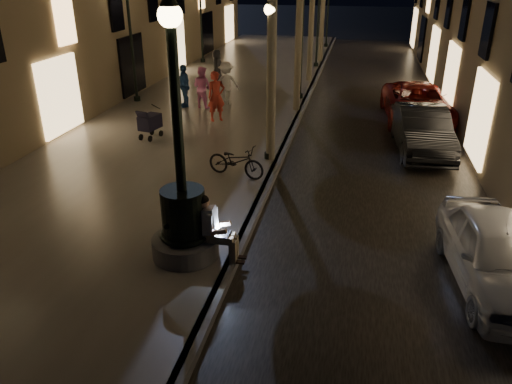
% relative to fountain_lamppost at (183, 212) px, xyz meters
% --- Properties ---
extents(ground, '(120.00, 120.00, 0.00)m').
position_rel_fountain_lamppost_xyz_m(ground, '(1.00, 13.00, -1.21)').
color(ground, black).
rests_on(ground, ground).
extents(cobble_lane, '(6.00, 45.00, 0.02)m').
position_rel_fountain_lamppost_xyz_m(cobble_lane, '(4.00, 13.00, -1.20)').
color(cobble_lane, black).
rests_on(cobble_lane, ground).
extents(promenade, '(8.00, 45.00, 0.20)m').
position_rel_fountain_lamppost_xyz_m(promenade, '(-3.00, 13.00, -1.11)').
color(promenade, slate).
rests_on(promenade, ground).
extents(curb_strip, '(0.25, 45.00, 0.20)m').
position_rel_fountain_lamppost_xyz_m(curb_strip, '(1.00, 13.00, -1.11)').
color(curb_strip, '#59595B').
rests_on(curb_strip, ground).
extents(fountain_lamppost, '(1.40, 1.40, 5.21)m').
position_rel_fountain_lamppost_xyz_m(fountain_lamppost, '(0.00, 0.00, 0.00)').
color(fountain_lamppost, '#59595B').
rests_on(fountain_lamppost, promenade).
extents(seated_man_laptop, '(1.05, 0.36, 1.42)m').
position_rel_fountain_lamppost_xyz_m(seated_man_laptop, '(0.61, 0.00, -0.27)').
color(seated_man_laptop, gray).
rests_on(seated_man_laptop, promenade).
extents(lamp_curb_a, '(0.36, 0.36, 4.81)m').
position_rel_fountain_lamppost_xyz_m(lamp_curb_a, '(0.70, 6.00, 2.02)').
color(lamp_curb_a, black).
rests_on(lamp_curb_a, promenade).
extents(lamp_curb_b, '(0.36, 0.36, 4.81)m').
position_rel_fountain_lamppost_xyz_m(lamp_curb_b, '(0.70, 14.00, 2.02)').
color(lamp_curb_b, black).
rests_on(lamp_curb_b, promenade).
extents(lamp_curb_c, '(0.36, 0.36, 4.81)m').
position_rel_fountain_lamppost_xyz_m(lamp_curb_c, '(0.70, 22.00, 2.02)').
color(lamp_curb_c, black).
rests_on(lamp_curb_c, promenade).
extents(lamp_curb_d, '(0.36, 0.36, 4.81)m').
position_rel_fountain_lamppost_xyz_m(lamp_curb_d, '(0.70, 30.00, 2.02)').
color(lamp_curb_d, black).
rests_on(lamp_curb_d, promenade).
extents(lamp_left_b, '(0.36, 0.36, 4.81)m').
position_rel_fountain_lamppost_xyz_m(lamp_left_b, '(-6.40, 12.00, 2.02)').
color(lamp_left_b, black).
rests_on(lamp_left_b, promenade).
extents(lamp_left_c, '(0.36, 0.36, 4.81)m').
position_rel_fountain_lamppost_xyz_m(lamp_left_c, '(-6.40, 22.00, 2.02)').
color(lamp_left_c, black).
rests_on(lamp_left_c, promenade).
extents(stroller, '(0.66, 1.17, 1.18)m').
position_rel_fountain_lamppost_xyz_m(stroller, '(-3.73, 7.13, -0.42)').
color(stroller, black).
rests_on(stroller, promenade).
extents(car_front, '(2.04, 4.25, 1.40)m').
position_rel_fountain_lamppost_xyz_m(car_front, '(6.20, 0.45, -0.51)').
color(car_front, '#9E9FA5').
rests_on(car_front, ground).
extents(car_second, '(1.88, 4.60, 1.48)m').
position_rel_fountain_lamppost_xyz_m(car_second, '(5.51, 8.24, -0.47)').
color(car_second, black).
rests_on(car_second, ground).
extents(car_third, '(2.76, 5.39, 1.46)m').
position_rel_fountain_lamppost_xyz_m(car_third, '(5.65, 11.87, -0.48)').
color(car_third, maroon).
rests_on(car_third, ground).
extents(pedestrian_red, '(0.84, 0.77, 1.91)m').
position_rel_fountain_lamppost_xyz_m(pedestrian_red, '(-2.04, 9.74, -0.05)').
color(pedestrian_red, '#B83224').
rests_on(pedestrian_red, promenade).
extents(pedestrian_pink, '(1.01, 0.90, 1.73)m').
position_rel_fountain_lamppost_xyz_m(pedestrian_pink, '(-3.17, 11.53, -0.15)').
color(pedestrian_pink, pink).
rests_on(pedestrian_pink, promenade).
extents(pedestrian_white, '(1.35, 1.10, 1.83)m').
position_rel_fountain_lamppost_xyz_m(pedestrian_white, '(-2.32, 12.27, -0.10)').
color(pedestrian_white, white).
rests_on(pedestrian_white, promenade).
extents(pedestrian_blue, '(1.01, 1.08, 1.78)m').
position_rel_fountain_lamppost_xyz_m(pedestrian_blue, '(-3.98, 11.53, -0.12)').
color(pedestrian_blue, navy).
rests_on(pedestrian_blue, promenade).
extents(pedestrian_dark, '(0.74, 0.90, 1.58)m').
position_rel_fountain_lamppost_xyz_m(pedestrian_dark, '(-4.03, 16.88, -0.22)').
color(pedestrian_dark, '#303035').
rests_on(pedestrian_dark, promenade).
extents(bicycle, '(1.86, 1.04, 0.93)m').
position_rel_fountain_lamppost_xyz_m(bicycle, '(0.03, 4.39, -0.55)').
color(bicycle, black).
rests_on(bicycle, promenade).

